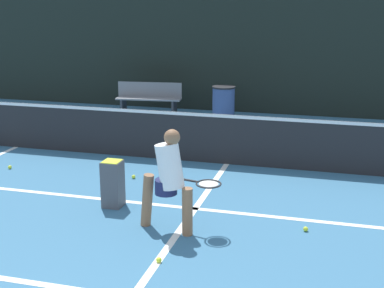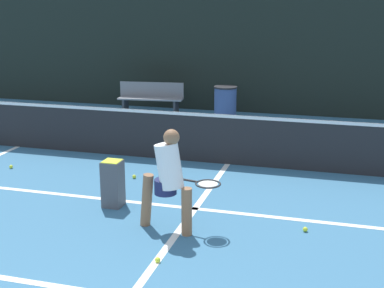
{
  "view_description": "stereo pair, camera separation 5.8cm",
  "coord_description": "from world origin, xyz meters",
  "px_view_note": "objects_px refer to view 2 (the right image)",
  "views": [
    {
      "loc": [
        1.91,
        -1.94,
        3.0
      ],
      "look_at": [
        -0.09,
        5.35,
        0.95
      ],
      "focal_mm": 50.0,
      "sensor_mm": 36.0,
      "label": 1
    },
    {
      "loc": [
        1.96,
        -1.92,
        3.0
      ],
      "look_at": [
        -0.09,
        5.35,
        0.95
      ],
      "focal_mm": 50.0,
      "sensor_mm": 36.0,
      "label": 2
    }
  ],
  "objects_px": {
    "ball_hopper": "(113,182)",
    "player_practicing": "(169,177)",
    "courtside_bench": "(151,97)",
    "parked_car": "(176,74)",
    "trash_bin": "(225,103)"
  },
  "relations": [
    {
      "from": "player_practicing",
      "to": "trash_bin",
      "type": "distance_m",
      "value": 6.87
    },
    {
      "from": "ball_hopper",
      "to": "player_practicing",
      "type": "bearing_deg",
      "value": -29.39
    },
    {
      "from": "player_practicing",
      "to": "courtside_bench",
      "type": "bearing_deg",
      "value": 124.72
    },
    {
      "from": "courtside_bench",
      "to": "parked_car",
      "type": "xyz_separation_m",
      "value": [
        -0.36,
        3.35,
        0.16
      ]
    },
    {
      "from": "player_practicing",
      "to": "ball_hopper",
      "type": "distance_m",
      "value": 1.3
    },
    {
      "from": "ball_hopper",
      "to": "parked_car",
      "type": "distance_m",
      "value": 9.92
    },
    {
      "from": "player_practicing",
      "to": "ball_hopper",
      "type": "height_order",
      "value": "player_practicing"
    },
    {
      "from": "trash_bin",
      "to": "parked_car",
      "type": "xyz_separation_m",
      "value": [
        -2.42,
        3.49,
        0.2
      ]
    },
    {
      "from": "ball_hopper",
      "to": "parked_car",
      "type": "relative_size",
      "value": 0.16
    },
    {
      "from": "courtside_bench",
      "to": "trash_bin",
      "type": "height_order",
      "value": "trash_bin"
    },
    {
      "from": "ball_hopper",
      "to": "courtside_bench",
      "type": "height_order",
      "value": "courtside_bench"
    },
    {
      "from": "player_practicing",
      "to": "ball_hopper",
      "type": "xyz_separation_m",
      "value": [
        -1.08,
        0.61,
        -0.39
      ]
    },
    {
      "from": "player_practicing",
      "to": "parked_car",
      "type": "bearing_deg",
      "value": 119.84
    },
    {
      "from": "ball_hopper",
      "to": "courtside_bench",
      "type": "bearing_deg",
      "value": 105.07
    },
    {
      "from": "player_practicing",
      "to": "parked_car",
      "type": "height_order",
      "value": "parked_car"
    }
  ]
}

